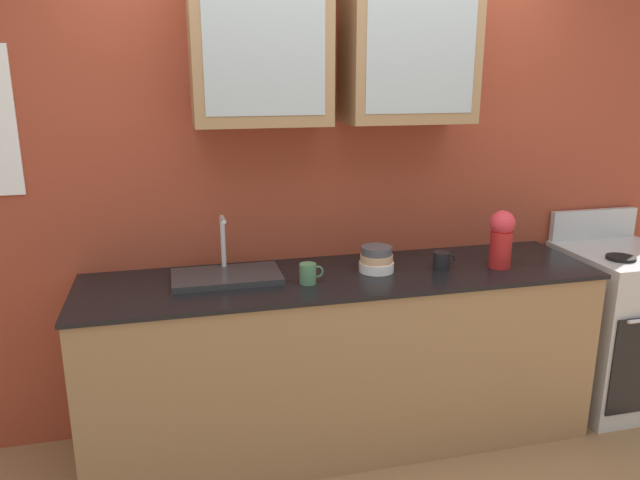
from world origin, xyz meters
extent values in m
plane|color=#936B47|center=(0.00, 0.00, 0.00)|extent=(10.00, 10.00, 0.00)
cube|color=#993D28|center=(0.00, 0.38, 1.37)|extent=(4.66, 0.10, 2.75)
cube|color=#93704C|center=(-0.37, 0.16, 2.02)|extent=(0.64, 0.33, 0.74)
cube|color=#9EADB7|center=(-0.37, 0.00, 2.02)|extent=(0.54, 0.01, 0.63)
cube|color=#93704C|center=(0.37, 0.16, 2.02)|extent=(0.64, 0.33, 0.74)
cube|color=#9EADB7|center=(0.37, 0.00, 2.02)|extent=(0.54, 0.01, 0.63)
cube|color=#93704C|center=(0.00, 0.00, 0.45)|extent=(2.57, 0.64, 0.90)
cube|color=black|center=(0.00, 0.00, 0.91)|extent=(2.59, 0.66, 0.02)
cube|color=silver|center=(1.66, 0.00, 0.46)|extent=(0.60, 0.63, 0.92)
cube|color=silver|center=(1.66, 0.30, 1.01)|extent=(0.57, 0.04, 0.18)
cylinder|color=black|center=(1.53, -0.12, 0.93)|extent=(0.15, 0.15, 0.02)
cube|color=#2D2D30|center=(-0.58, 0.06, 0.94)|extent=(0.53, 0.30, 0.03)
cylinder|color=silver|center=(-0.58, 0.18, 1.08)|extent=(0.02, 0.02, 0.26)
cylinder|color=silver|center=(-0.58, 0.12, 1.21)|extent=(0.02, 0.12, 0.02)
cylinder|color=white|center=(0.18, 0.01, 0.95)|extent=(0.18, 0.18, 0.05)
cylinder|color=#E0AD7F|center=(0.18, 0.01, 0.99)|extent=(0.17, 0.17, 0.05)
cylinder|color=#4C4C54|center=(0.18, 0.01, 1.03)|extent=(0.16, 0.16, 0.05)
cylinder|color=#B21E1E|center=(0.82, -0.08, 1.02)|extent=(0.11, 0.11, 0.19)
sphere|color=#D8333F|center=(0.82, -0.08, 1.16)|extent=(0.13, 0.13, 0.13)
cylinder|color=#4C7F59|center=(-0.20, -0.09, 0.97)|extent=(0.08, 0.08, 0.10)
torus|color=#4C7F59|center=(-0.16, -0.09, 0.98)|extent=(0.06, 0.01, 0.06)
cylinder|color=black|center=(0.51, -0.03, 0.97)|extent=(0.09, 0.09, 0.09)
torus|color=black|center=(0.56, -0.03, 0.97)|extent=(0.06, 0.01, 0.06)
camera|label=1|loc=(-0.80, -2.74, 1.89)|focal=33.78mm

